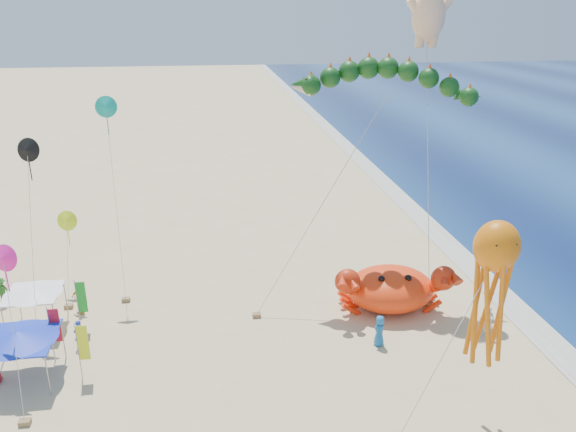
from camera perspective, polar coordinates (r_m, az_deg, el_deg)
The scene contains 11 objects.
ground at distance 32.71m, azimuth 4.05°, elevation -11.79°, with size 320.00×320.00×0.00m, color #D1B784.
foam_strip at distance 36.89m, azimuth 22.87°, elevation -9.50°, with size 320.00×320.00×0.00m, color silver.
crab_inflatable at distance 35.00m, azimuth 10.40°, elevation -7.17°, with size 7.24×4.79×3.17m.
dragon_kite at distance 34.39m, azimuth 9.85°, elevation 12.88°, with size 13.92×5.32×14.29m.
cherub_kite at distance 36.17m, azimuth 14.19°, elevation 19.89°, with size 2.01×5.51×19.57m.
octopus_kite at distance 24.64m, azimuth 19.97°, elevation -6.29°, with size 5.16×2.17×9.51m.
canopy_blue at distance 30.79m, azimuth -25.73°, elevation -10.91°, with size 3.73×3.73×2.71m.
canopy_white at distance 35.03m, azimuth -24.52°, elevation -6.87°, with size 3.20×3.20×2.71m.
feather_flags at distance 32.89m, azimuth -23.27°, elevation -9.31°, with size 7.39×5.62×3.20m.
beachgoers at distance 33.49m, azimuth -14.98°, elevation -9.90°, with size 29.25×9.28×1.87m.
small_kites at distance 33.62m, azimuth -24.15°, elevation 1.23°, with size 8.68×13.21×12.53m.
Camera 1 is at (-6.13, -27.01, 17.41)m, focal length 35.00 mm.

